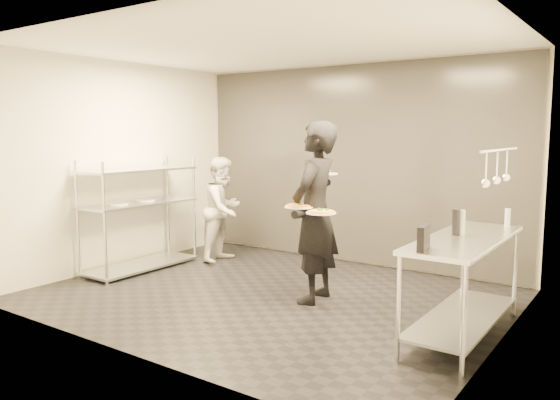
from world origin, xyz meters
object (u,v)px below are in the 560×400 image
Objects in this scene: prep_counter at (464,269)px; bottle_green at (462,222)px; pizza_plate_near at (299,206)px; chef at (224,209)px; bottle_dark at (456,222)px; pass_rack at (139,213)px; waiter at (315,212)px; salad_plate at (325,172)px; pos_monitor at (424,237)px; bottle_clear at (508,217)px; pizza_plate_far at (321,212)px.

prep_counter is 7.87× the size of bottle_green.
pizza_plate_near is at bearing -175.90° from bottle_green.
bottle_dark is (3.63, -1.00, 0.29)m from chef.
bottle_dark is at bearing 0.45° from pass_rack.
prep_counter is 0.92× the size of waiter.
prep_counter is 6.06× the size of salad_plate.
pizza_plate_near is 1.28× the size of bottle_dark.
pos_monitor is (1.63, -0.69, -0.05)m from pizza_plate_near.
chef is at bearing 151.85° from pizza_plate_near.
bottle_green is at bearing 4.10° from pizza_plate_near.
salad_plate is (-0.08, 0.34, 0.41)m from waiter.
salad_plate reaches higher than prep_counter.
chef reaches higher than prep_counter.
pass_rack is 5.81× the size of pos_monitor.
pass_rack reaches higher than bottle_clear.
pizza_plate_far is (2.27, -1.09, 0.28)m from chef.
bottle_dark is at bearing -109.58° from bottle_clear.
chef reaches higher than pizza_plate_near.
salad_plate is (1.99, -0.54, 0.65)m from chef.
waiter is at bearing -119.45° from chef.
waiter is at bearing -76.62° from salad_plate.
pizza_plate_far is 1.31× the size of bottle_dark.
prep_counter is 5.77× the size of pizza_plate_far.
chef is 4.02m from pos_monitor.
chef reaches higher than salad_plate.
chef is at bearing 144.71° from pos_monitor.
salad_plate reaches higher than bottle_dark.
chef is 6.54× the size of bottle_green.
pos_monitor is 0.75m from bottle_dark.
pos_monitor reaches higher than bottle_clear.
salad_plate reaches higher than pos_monitor.
salad_plate is at bearing -175.39° from waiter.
salad_plate is at bearing -170.72° from bottle_clear.
chef is 5.43× the size of pos_monitor.
pizza_plate_near is 1.65m from bottle_dark.
pos_monitor is at bearing 51.87° from waiter.
chef is 3.92m from bottle_clear.
pizza_plate_near reaches higher than bottle_clear.
bottle_green reaches higher than pizza_plate_far.
bottle_green is 0.75m from bottle_clear.
waiter is at bearing 175.83° from bottle_dark.
pass_rack is 6.72× the size of bottle_dark.
chef is at bearing 154.38° from pizza_plate_far.
pass_rack is 0.81× the size of waiter.
bottle_green is at bearing -108.70° from bottle_clear.
bottle_clear is at bearing -99.71° from chef.
waiter is 2.27m from chef.
pass_rack is 4.27m from bottle_green.
pos_monitor is (1.62, -1.21, -0.38)m from salad_plate.
pizza_plate_far is 1.40m from bottle_green.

